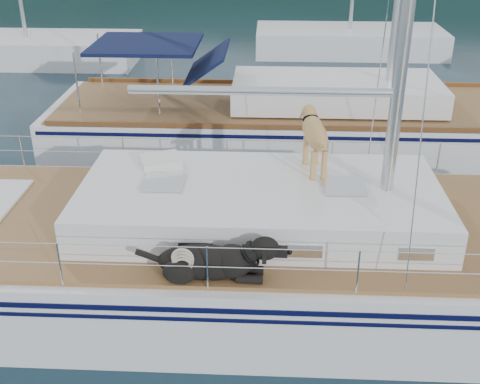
{
  "coord_description": "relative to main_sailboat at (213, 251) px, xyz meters",
  "views": [
    {
      "loc": [
        0.89,
        -7.8,
        5.55
      ],
      "look_at": [
        0.5,
        0.2,
        1.6
      ],
      "focal_mm": 45.0,
      "sensor_mm": 36.0,
      "label": 1
    }
  ],
  "objects": [
    {
      "name": "bg_boat_center",
      "position": [
        3.9,
        16.0,
        -0.23
      ],
      "size": [
        7.2,
        3.0,
        11.65
      ],
      "color": "white",
      "rests_on": "ground"
    },
    {
      "name": "main_sailboat",
      "position": [
        0.0,
        0.0,
        0.0
      ],
      "size": [
        12.0,
        3.8,
        14.01
      ],
      "color": "white",
      "rests_on": "ground"
    },
    {
      "name": "neighbor_sailboat",
      "position": [
        1.28,
        5.94,
        -0.05
      ],
      "size": [
        11.0,
        3.5,
        13.3
      ],
      "color": "white",
      "rests_on": "ground"
    },
    {
      "name": "bg_boat_west",
      "position": [
        -8.1,
        14.0,
        -0.23
      ],
      "size": [
        8.0,
        3.0,
        11.65
      ],
      "color": "white",
      "rests_on": "ground"
    },
    {
      "name": "ground",
      "position": [
        -0.1,
        0.0,
        -0.68
      ],
      "size": [
        120.0,
        120.0,
        0.0
      ],
      "primitive_type": "plane",
      "color": "black",
      "rests_on": "ground"
    }
  ]
}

